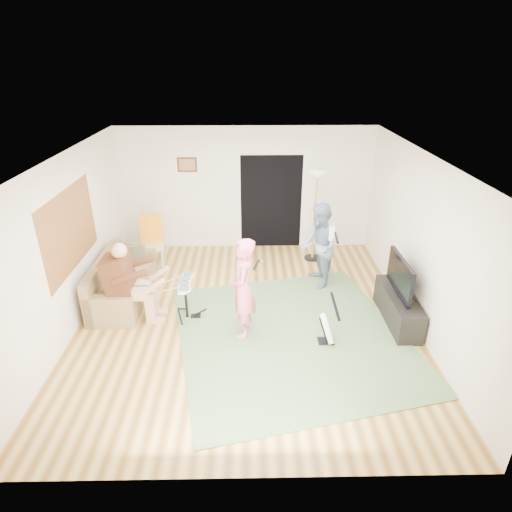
{
  "coord_description": "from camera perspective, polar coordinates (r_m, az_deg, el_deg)",
  "views": [
    {
      "loc": [
        0.05,
        -6.06,
        4.05
      ],
      "look_at": [
        0.17,
        0.3,
        1.02
      ],
      "focal_mm": 30.0,
      "sensor_mm": 36.0,
      "label": 1
    }
  ],
  "objects": [
    {
      "name": "floor",
      "position": [
        7.28,
        -1.28,
        -8.29
      ],
      "size": [
        6.0,
        6.0,
        0.0
      ],
      "primitive_type": "plane",
      "color": "brown",
      "rests_on": "ground"
    },
    {
      "name": "walls",
      "position": [
        6.63,
        -1.39,
        1.45
      ],
      "size": [
        5.5,
        6.0,
        2.7
      ],
      "primitive_type": null,
      "color": "silver",
      "rests_on": "floor"
    },
    {
      "name": "ceiling",
      "position": [
        6.2,
        -1.53,
        12.91
      ],
      "size": [
        6.0,
        6.0,
        0.0
      ],
      "primitive_type": "plane",
      "rotation": [
        3.14,
        0.0,
        0.0
      ],
      "color": "white",
      "rests_on": "walls"
    },
    {
      "name": "window_blinds",
      "position": [
        7.29,
        -23.54,
        3.25
      ],
      "size": [
        0.0,
        2.05,
        2.05
      ],
      "primitive_type": "plane",
      "rotation": [
        1.57,
        0.0,
        1.57
      ],
      "color": "#995E2F",
      "rests_on": "walls"
    },
    {
      "name": "doorway",
      "position": [
        9.54,
        2.03,
        7.15
      ],
      "size": [
        2.1,
        0.0,
        2.1
      ],
      "primitive_type": "plane",
      "rotation": [
        1.57,
        0.0,
        0.0
      ],
      "color": "black",
      "rests_on": "walls"
    },
    {
      "name": "picture_frame",
      "position": [
        9.39,
        -9.17,
        11.93
      ],
      "size": [
        0.42,
        0.03,
        0.32
      ],
      "primitive_type": "cube",
      "color": "#3F2314",
      "rests_on": "walls"
    },
    {
      "name": "area_rug",
      "position": [
        6.89,
        4.72,
        -10.52
      ],
      "size": [
        4.14,
        4.3,
        0.02
      ],
      "primitive_type": "cube",
      "rotation": [
        0.0,
        0.0,
        0.22
      ],
      "color": "#4C6940",
      "rests_on": "floor"
    },
    {
      "name": "sofa",
      "position": [
        8.09,
        -17.75,
        -3.77
      ],
      "size": [
        0.8,
        1.95,
        0.79
      ],
      "color": "olive",
      "rests_on": "floor"
    },
    {
      "name": "drummer",
      "position": [
        7.3,
        -16.2,
        -4.42
      ],
      "size": [
        0.89,
        0.5,
        1.38
      ],
      "color": "#512B17",
      "rests_on": "sofa"
    },
    {
      "name": "drum_kit",
      "position": [
        7.23,
        -9.3,
        -6.0
      ],
      "size": [
        0.39,
        0.7,
        0.72
      ],
      "color": "black",
      "rests_on": "floor"
    },
    {
      "name": "singer",
      "position": [
        6.51,
        -1.72,
        -4.36
      ],
      "size": [
        0.41,
        0.61,
        1.62
      ],
      "primitive_type": "imported",
      "rotation": [
        0.0,
        0.0,
        -1.61
      ],
      "color": "#E36382",
      "rests_on": "floor"
    },
    {
      "name": "microphone",
      "position": [
        6.32,
        0.04,
        -1.2
      ],
      "size": [
        0.06,
        0.06,
        0.24
      ],
      "primitive_type": null,
      "color": "black",
      "rests_on": "singer"
    },
    {
      "name": "guitarist",
      "position": [
        7.99,
        8.42,
        1.29
      ],
      "size": [
        0.7,
        0.85,
        1.62
      ],
      "primitive_type": "imported",
      "rotation": [
        0.0,
        0.0,
        -1.46
      ],
      "color": "slate",
      "rests_on": "floor"
    },
    {
      "name": "guitar_held",
      "position": [
        7.91,
        9.98,
        3.23
      ],
      "size": [
        0.17,
        0.61,
        0.26
      ],
      "primitive_type": null,
      "rotation": [
        0.0,
        0.0,
        -0.08
      ],
      "color": "white",
      "rests_on": "guitarist"
    },
    {
      "name": "guitar_spare",
      "position": [
        6.68,
        9.5,
        -9.52
      ],
      "size": [
        0.32,
        0.29,
        0.89
      ],
      "color": "black",
      "rests_on": "floor"
    },
    {
      "name": "torchiere_lamp",
      "position": [
        8.9,
        7.95,
        7.28
      ],
      "size": [
        0.34,
        0.34,
        1.91
      ],
      "color": "black",
      "rests_on": "floor"
    },
    {
      "name": "dining_chair",
      "position": [
        9.01,
        -13.55,
        0.79
      ],
      "size": [
        0.53,
        0.55,
        1.1
      ],
      "rotation": [
        0.0,
        0.0,
        0.13
      ],
      "color": "tan",
      "rests_on": "floor"
    },
    {
      "name": "tv_cabinet",
      "position": [
        7.47,
        18.39,
        -6.57
      ],
      "size": [
        0.4,
        1.4,
        0.5
      ],
      "primitive_type": "cube",
      "color": "black",
      "rests_on": "floor"
    },
    {
      "name": "television",
      "position": [
        7.16,
        18.67,
        -2.5
      ],
      "size": [
        0.06,
        1.05,
        0.59
      ],
      "primitive_type": "cube",
      "color": "black",
      "rests_on": "tv_cabinet"
    }
  ]
}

